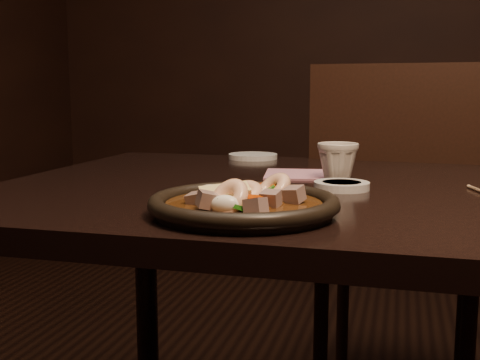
% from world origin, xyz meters
% --- Properties ---
extents(wall_back, '(5.00, 0.02, 2.80)m').
position_xyz_m(wall_back, '(0.00, 3.00, 1.40)').
color(wall_back, black).
rests_on(wall_back, floor).
extents(table, '(1.60, 0.90, 0.75)m').
position_xyz_m(table, '(0.00, 0.00, 0.67)').
color(table, black).
rests_on(table, floor).
extents(chair, '(0.50, 0.50, 0.99)m').
position_xyz_m(chair, '(-0.05, 0.56, 0.54)').
color(chair, black).
rests_on(chair, floor).
extents(plate, '(0.28, 0.28, 0.03)m').
position_xyz_m(plate, '(-0.27, -0.29, 0.76)').
color(plate, black).
rests_on(plate, table).
extents(stirfry, '(0.16, 0.18, 0.06)m').
position_xyz_m(stirfry, '(-0.26, -0.30, 0.77)').
color(stirfry, '#3C1F0A').
rests_on(stirfry, plate).
extents(soy_dish, '(0.10, 0.10, 0.01)m').
position_xyz_m(soy_dish, '(-0.15, -0.04, 0.76)').
color(soy_dish, white).
rests_on(soy_dish, table).
extents(saucer_left, '(0.13, 0.13, 0.01)m').
position_xyz_m(saucer_left, '(-0.42, 0.39, 0.76)').
color(saucer_left, white).
rests_on(saucer_left, table).
extents(tea_cup, '(0.10, 0.10, 0.08)m').
position_xyz_m(tea_cup, '(-0.17, 0.06, 0.79)').
color(tea_cup, beige).
rests_on(tea_cup, table).
extents(napkin, '(0.17, 0.17, 0.00)m').
position_xyz_m(napkin, '(-0.25, 0.12, 0.75)').
color(napkin, '#B36E80').
rests_on(napkin, table).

